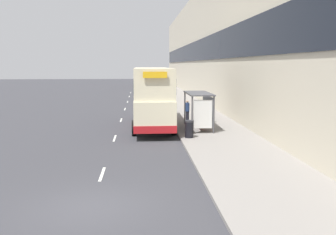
# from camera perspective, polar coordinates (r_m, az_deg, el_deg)

# --- Properties ---
(ground_plane) EXTENTS (220.00, 220.00, 0.00)m
(ground_plane) POSITION_cam_1_polar(r_m,az_deg,el_deg) (12.55, -11.72, -13.27)
(ground_plane) COLOR #38383D
(pavement) EXTENTS (5.00, 93.00, 0.14)m
(pavement) POSITION_cam_1_polar(r_m,az_deg,el_deg) (50.52, 1.36, 2.98)
(pavement) COLOR gray
(pavement) RESTS_ON ground_plane
(terrace_facade) EXTENTS (3.10, 93.00, 14.08)m
(terrace_facade) POSITION_cam_1_polar(r_m,az_deg,el_deg) (50.93, 5.94, 10.82)
(terrace_facade) COLOR beige
(terrace_facade) RESTS_ON ground_plane
(lane_mark_0) EXTENTS (0.12, 2.00, 0.01)m
(lane_mark_0) POSITION_cam_1_polar(r_m,az_deg,el_deg) (16.01, -10.00, -8.48)
(lane_mark_0) COLOR silver
(lane_mark_0) RESTS_ON ground_plane
(lane_mark_1) EXTENTS (0.12, 2.00, 0.01)m
(lane_mark_1) POSITION_cam_1_polar(r_m,az_deg,el_deg) (23.46, -8.12, -3.14)
(lane_mark_1) COLOR silver
(lane_mark_1) RESTS_ON ground_plane
(lane_mark_2) EXTENTS (0.12, 2.00, 0.01)m
(lane_mark_2) POSITION_cam_1_polar(r_m,az_deg,el_deg) (31.03, -7.16, -0.39)
(lane_mark_2) COLOR silver
(lane_mark_2) RESTS_ON ground_plane
(lane_mark_3) EXTENTS (0.12, 2.00, 0.01)m
(lane_mark_3) POSITION_cam_1_polar(r_m,az_deg,el_deg) (38.65, -6.58, 1.27)
(lane_mark_3) COLOR silver
(lane_mark_3) RESTS_ON ground_plane
(lane_mark_4) EXTENTS (0.12, 2.00, 0.01)m
(lane_mark_4) POSITION_cam_1_polar(r_m,az_deg,el_deg) (46.30, -6.19, 2.39)
(lane_mark_4) COLOR silver
(lane_mark_4) RESTS_ON ground_plane
(lane_mark_5) EXTENTS (0.12, 2.00, 0.01)m
(lane_mark_5) POSITION_cam_1_polar(r_m,az_deg,el_deg) (53.96, -5.91, 3.19)
(lane_mark_5) COLOR silver
(lane_mark_5) RESTS_ON ground_plane
(lane_mark_6) EXTENTS (0.12, 2.00, 0.01)m
(lane_mark_6) POSITION_cam_1_polar(r_m,az_deg,el_deg) (61.62, -5.70, 3.80)
(lane_mark_6) COLOR silver
(lane_mark_6) RESTS_ON ground_plane
(bus_shelter) EXTENTS (1.60, 4.20, 2.48)m
(bus_shelter) POSITION_cam_1_polar(r_m,az_deg,el_deg) (25.58, 5.15, 2.07)
(bus_shelter) COLOR #4C4C51
(bus_shelter) RESTS_ON ground_plane
(double_decker_bus_near) EXTENTS (2.85, 10.97, 4.30)m
(double_decker_bus_near) POSITION_cam_1_polar(r_m,az_deg,el_deg) (27.26, -2.41, 3.32)
(double_decker_bus_near) COLOR beige
(double_decker_bus_near) RESTS_ON ground_plane
(car_0) EXTENTS (2.00, 4.08, 1.80)m
(car_0) POSITION_cam_1_polar(r_m,az_deg,el_deg) (79.01, -3.89, 5.38)
(car_0) COLOR maroon
(car_0) RESTS_ON ground_plane
(car_1) EXTENTS (1.97, 4.14, 1.80)m
(car_1) POSITION_cam_1_polar(r_m,az_deg,el_deg) (69.81, -3.82, 5.03)
(car_1) COLOR silver
(car_1) RESTS_ON ground_plane
(pedestrian_at_shelter) EXTENTS (0.36, 0.36, 1.79)m
(pedestrian_at_shelter) POSITION_cam_1_polar(r_m,az_deg,el_deg) (28.51, 6.33, 1.01)
(pedestrian_at_shelter) COLOR #23232D
(pedestrian_at_shelter) RESTS_ON ground_plane
(pedestrian_1) EXTENTS (0.33, 0.33, 1.65)m
(pedestrian_1) POSITION_cam_1_polar(r_m,az_deg,el_deg) (29.22, 2.97, 1.07)
(pedestrian_1) COLOR #23232D
(pedestrian_1) RESTS_ON ground_plane
(pedestrian_2) EXTENTS (0.35, 0.35, 1.76)m
(pedestrian_2) POSITION_cam_1_polar(r_m,az_deg,el_deg) (30.65, 6.10, 1.47)
(pedestrian_2) COLOR #23232D
(pedestrian_2) RESTS_ON ground_plane
(litter_bin) EXTENTS (0.55, 0.55, 1.05)m
(litter_bin) POSITION_cam_1_polar(r_m,az_deg,el_deg) (22.70, 3.25, -1.75)
(litter_bin) COLOR black
(litter_bin) RESTS_ON ground_plane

